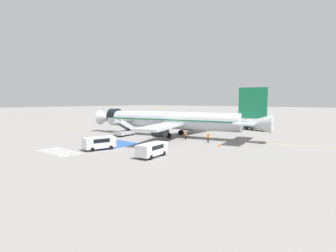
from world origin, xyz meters
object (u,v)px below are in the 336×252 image
Objects in this scene: boarding_stairs_forward at (124,131)px; service_van_1 at (152,149)px; airliner at (171,120)px; ground_crew_1 at (208,137)px; traffic_cone_0 at (219,145)px; ground_crew_0 at (186,134)px; service_van_0 at (99,142)px; fuel_tanker at (252,123)px.

boarding_stairs_forward reaches higher than service_van_1.
airliner is 7.61× the size of service_van_1.
service_van_1 is 15.54m from ground_crew_1.
boarding_stairs_forward reaches higher than traffic_cone_0.
ground_crew_0 is at bearing 6.24° from boarding_stairs_forward.
service_van_1 is at bearing 78.95° from ground_crew_0.
service_van_0 is at bearing 45.74° from ground_crew_0.
ground_crew_1 is at bearing 14.76° from fuel_tanker.
airliner is 11.22m from ground_crew_1.
airliner is 21.28m from service_van_1.
service_van_1 is 13.46m from traffic_cone_0.
service_van_1 is at bearing -101.50° from traffic_cone_0.
service_van_1 is at bearing 13.80° from fuel_tanker.
airliner is at bearing 113.96° from service_van_1.
boarding_stairs_forward reaches higher than fuel_tanker.
fuel_tanker is (8.00, 23.28, -1.60)m from airliner.
ground_crew_1 is (5.48, -0.38, -0.02)m from ground_crew_0.
traffic_cone_0 is (12.58, 14.85, -0.92)m from service_van_0.
airliner reaches higher than boarding_stairs_forward.
ground_crew_1 is at bearing 147.41° from traffic_cone_0.
traffic_cone_0 is at bearing -119.65° from airliner.
airliner is at bearing -51.32° from ground_crew_0.
service_van_1 is 9.51× the size of traffic_cone_0.
traffic_cone_0 is (14.41, -4.44, -3.17)m from airliner.
airliner is 24.67m from fuel_tanker.
fuel_tanker is 2.03× the size of service_van_1.
airliner is 19.51m from service_van_0.
airliner is 15.40m from traffic_cone_0.
airliner reaches higher than service_van_0.
fuel_tanker is 6.18× the size of ground_crew_0.
fuel_tanker is 43.03m from service_van_0.
boarding_stairs_forward is 3.17× the size of ground_crew_0.
service_van_0 is (9.89, -13.05, 0.24)m from boarding_stairs_forward.
ground_crew_0 is (-6.46, 15.89, -0.13)m from service_van_1.
service_van_1 reaches higher than ground_crew_1.
ground_crew_1 is at bearing 83.93° from service_van_1.
ground_crew_1 is 4.40m from traffic_cone_0.
fuel_tanker is 41.07m from service_van_1.
boarding_stairs_forward is at bearing -19.96° from fuel_tanker.
boarding_stairs_forward is at bearing -12.22° from ground_crew_1.
service_van_0 is at bearing -65.34° from boarding_stairs_forward.
service_van_0 is 17.91m from ground_crew_0.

